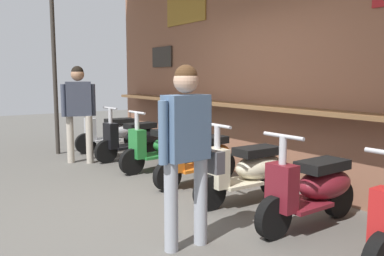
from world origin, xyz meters
TOP-DOWN VIEW (x-y plane):
  - ground_plane at (0.00, 0.00)m, footprint 25.23×25.23m
  - market_stall_facade at (-0.00, 1.90)m, footprint 9.01×2.19m
  - scooter_silver at (-3.43, 1.08)m, footprint 0.49×1.40m
  - scooter_black at (-2.50, 1.08)m, footprint 0.50×1.40m
  - scooter_green at (-1.47, 1.08)m, footprint 0.47×1.40m
  - scooter_orange at (-0.44, 1.08)m, footprint 0.50×1.40m
  - scooter_cream at (0.53, 1.08)m, footprint 0.46×1.40m
  - scooter_maroon at (1.48, 1.08)m, footprint 0.46×1.40m
  - shopper_with_handbag at (1.19, -0.24)m, footprint 0.29×0.64m
  - shopper_browsing at (-2.72, 0.14)m, footprint 0.34×0.56m

SIDE VIEW (x-z plane):
  - ground_plane at x=0.00m, z-range 0.00..0.00m
  - scooter_silver at x=-3.43m, z-range -0.10..0.87m
  - scooter_black at x=-2.50m, z-range -0.10..0.87m
  - scooter_green at x=-1.47m, z-range -0.10..0.87m
  - scooter_orange at x=-0.44m, z-range -0.10..0.87m
  - scooter_cream at x=0.53m, z-range -0.10..0.87m
  - scooter_maroon at x=1.48m, z-range -0.10..0.87m
  - shopper_with_handbag at x=1.19m, z-range 0.16..1.75m
  - shopper_browsing at x=-2.72m, z-range 0.19..1.86m
  - market_stall_facade at x=0.00m, z-range 0.17..3.98m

